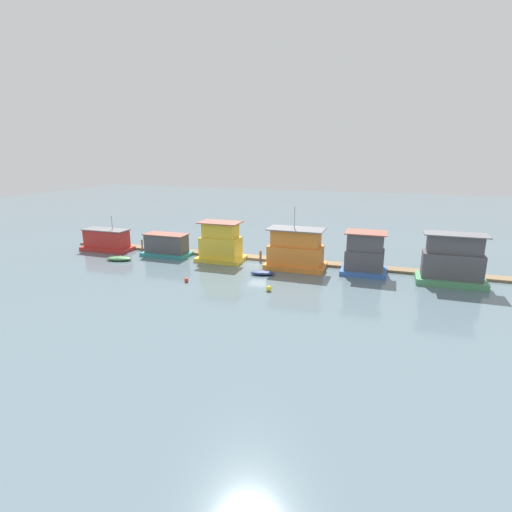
# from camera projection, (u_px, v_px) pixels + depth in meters

# --- Properties ---
(ground_plane) EXTENTS (200.00, 200.00, 0.00)m
(ground_plane) POSITION_uv_depth(u_px,v_px,m) (259.00, 265.00, 51.09)
(ground_plane) COLOR slate
(dock_walkway) EXTENTS (59.60, 1.89, 0.30)m
(dock_walkway) POSITION_uv_depth(u_px,v_px,m) (265.00, 258.00, 53.54)
(dock_walkway) COLOR #846B4C
(dock_walkway) RESTS_ON ground_plane
(houseboat_red) EXTENTS (7.39, 3.32, 5.18)m
(houseboat_red) POSITION_uv_depth(u_px,v_px,m) (107.00, 241.00, 58.13)
(houseboat_red) COLOR red
(houseboat_red) RESTS_ON ground_plane
(houseboat_teal) EXTENTS (6.69, 3.40, 3.07)m
(houseboat_teal) POSITION_uv_depth(u_px,v_px,m) (167.00, 245.00, 55.29)
(houseboat_teal) COLOR teal
(houseboat_teal) RESTS_ON ground_plane
(houseboat_yellow) EXTENTS (6.09, 4.01, 5.20)m
(houseboat_yellow) POSITION_uv_depth(u_px,v_px,m) (221.00, 244.00, 52.47)
(houseboat_yellow) COLOR gold
(houseboat_yellow) RESTS_ON ground_plane
(houseboat_orange) EXTENTS (7.29, 4.03, 7.70)m
(houseboat_orange) POSITION_uv_depth(u_px,v_px,m) (296.00, 251.00, 48.95)
(houseboat_orange) COLOR orange
(houseboat_orange) RESTS_ON ground_plane
(houseboat_blue) EXTENTS (5.26, 4.14, 5.01)m
(houseboat_blue) POSITION_uv_depth(u_px,v_px,m) (365.00, 255.00, 46.97)
(houseboat_blue) COLOR #3866B7
(houseboat_blue) RESTS_ON ground_plane
(houseboat_green) EXTENTS (7.14, 3.62, 5.58)m
(houseboat_green) POSITION_uv_depth(u_px,v_px,m) (452.00, 262.00, 43.21)
(houseboat_green) COLOR #4C9360
(houseboat_green) RESTS_ON ground_plane
(dinghy_green) EXTENTS (3.58, 2.25, 0.53)m
(dinghy_green) POSITION_uv_depth(u_px,v_px,m) (119.00, 259.00, 52.98)
(dinghy_green) COLOR #47844C
(dinghy_green) RESTS_ON ground_plane
(dinghy_navy) EXTENTS (3.09, 1.82, 0.48)m
(dinghy_navy) POSITION_uv_depth(u_px,v_px,m) (263.00, 273.00, 46.84)
(dinghy_navy) COLOR navy
(dinghy_navy) RESTS_ON ground_plane
(mooring_post_far_left) EXTENTS (0.31, 0.31, 1.47)m
(mooring_post_far_left) POSITION_uv_depth(u_px,v_px,m) (261.00, 256.00, 52.37)
(mooring_post_far_left) COLOR brown
(mooring_post_far_left) RESTS_ON ground_plane
(mooring_post_far_right) EXTENTS (0.23, 0.23, 1.67)m
(mooring_post_far_right) POSITION_uv_depth(u_px,v_px,m) (142.00, 245.00, 57.97)
(mooring_post_far_right) COLOR #846B4C
(mooring_post_far_right) RESTS_ON ground_plane
(mooring_post_near_left) EXTENTS (0.23, 0.23, 1.21)m
(mooring_post_near_left) POSITION_uv_depth(u_px,v_px,m) (272.00, 258.00, 51.93)
(mooring_post_near_left) COLOR brown
(mooring_post_near_left) RESTS_ON ground_plane
(buoy_yellow) EXTENTS (0.59, 0.59, 0.59)m
(buoy_yellow) POSITION_uv_depth(u_px,v_px,m) (269.00, 288.00, 41.38)
(buoy_yellow) COLOR yellow
(buoy_yellow) RESTS_ON ground_plane
(buoy_red) EXTENTS (0.47, 0.47, 0.47)m
(buoy_red) POSITION_uv_depth(u_px,v_px,m) (186.00, 280.00, 44.27)
(buoy_red) COLOR red
(buoy_red) RESTS_ON ground_plane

